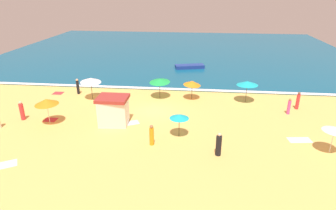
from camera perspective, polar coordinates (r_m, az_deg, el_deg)
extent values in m
plane|color=#EDBC60|center=(27.26, -2.66, -1.26)|extent=(60.00, 60.00, 0.00)
cube|color=#0F567A|center=(53.92, 1.89, 10.77)|extent=(60.00, 44.00, 0.10)
cube|color=white|center=(33.04, -1.02, 3.27)|extent=(57.00, 0.70, 0.01)
cube|color=white|center=(24.84, -10.73, -1.36)|extent=(2.50, 2.13, 2.19)
cube|color=#A5332D|center=(24.37, -10.93, 1.29)|extent=(2.54, 2.11, 0.27)
cylinder|color=#4C3823|center=(30.13, 15.25, 2.52)|extent=(0.05, 0.05, 2.17)
cone|color=#19B7C6|center=(29.84, 15.43, 4.21)|extent=(2.96, 2.95, 0.47)
cylinder|color=#4C3823|center=(30.88, -14.88, 3.12)|extent=(0.05, 0.05, 2.25)
cone|color=white|center=(30.59, -15.06, 4.79)|extent=(3.00, 3.00, 0.63)
cylinder|color=silver|center=(23.28, 29.72, -6.07)|extent=(0.05, 0.05, 2.00)
cone|color=white|center=(22.92, 30.14, -4.11)|extent=(1.69, 1.68, 0.38)
cylinder|color=#4C3823|center=(22.47, 2.21, -4.12)|extent=(0.05, 0.05, 1.82)
cone|color=#19B7C6|center=(22.13, 2.24, -2.26)|extent=(1.95, 1.95, 0.33)
cylinder|color=#4C3823|center=(30.23, -1.64, 3.26)|extent=(0.05, 0.05, 2.05)
cone|color=green|center=(29.95, -1.66, 4.87)|extent=(2.86, 2.87, 0.54)
cylinder|color=#4C3823|center=(29.98, 4.76, 2.91)|extent=(0.05, 0.05, 1.93)
cone|color=orange|center=(29.72, 4.81, 4.36)|extent=(2.41, 2.40, 0.59)
cylinder|color=silver|center=(26.42, -22.63, -1.25)|extent=(0.05, 0.05, 2.22)
cone|color=orange|center=(26.09, -22.93, 0.60)|extent=(2.70, 2.70, 0.52)
cylinder|color=black|center=(32.97, -17.40, 3.34)|extent=(0.39, 0.39, 1.47)
sphere|color=#DBA884|center=(32.71, -17.57, 4.75)|extent=(0.26, 0.26, 0.26)
cylinder|color=#D84CA5|center=(28.68, 22.79, -0.43)|extent=(0.30, 0.30, 1.31)
sphere|color=#9E6B47|center=(28.42, 23.02, 0.97)|extent=(0.22, 0.22, 0.22)
cylinder|color=black|center=(20.41, 9.98, -7.92)|extent=(0.55, 0.55, 1.50)
sphere|color=beige|center=(19.99, 10.14, -5.79)|extent=(0.24, 0.24, 0.24)
cylinder|color=red|center=(30.17, 24.28, 0.61)|extent=(0.33, 0.33, 1.50)
sphere|color=brown|center=(29.89, 24.54, 2.13)|extent=(0.24, 0.24, 0.24)
cylinder|color=orange|center=(21.42, -3.25, -6.22)|extent=(0.42, 0.42, 1.38)
sphere|color=#9E6B47|center=(21.05, -3.30, -4.30)|extent=(0.26, 0.26, 0.26)
cylinder|color=red|center=(28.36, -26.91, -1.20)|extent=(0.52, 0.52, 1.50)
sphere|color=beige|center=(28.07, -27.22, 0.42)|extent=(0.26, 0.26, 0.26)
cube|color=white|center=(24.50, 24.58, -6.32)|extent=(1.84, 1.08, 0.01)
cube|color=white|center=(25.11, -7.73, -3.61)|extent=(1.90, 1.53, 0.01)
cube|color=red|center=(34.11, -20.91, 2.20)|extent=(1.10, 0.98, 0.01)
cube|color=white|center=(22.28, -29.71, -10.29)|extent=(1.84, 1.64, 0.01)
cube|color=red|center=(27.57, -22.22, -2.72)|extent=(1.10, 0.91, 0.01)
cube|color=navy|center=(41.62, 4.29, 7.61)|extent=(4.29, 2.34, 0.48)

